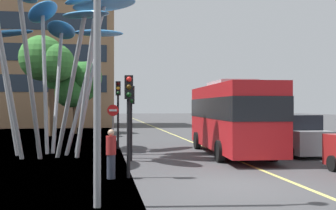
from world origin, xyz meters
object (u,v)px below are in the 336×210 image
traffic_light_kerb_near (129,104)px  street_lamp (110,13)px  traffic_light_kerb_far (131,107)px  car_parked_mid (296,136)px  red_bus (231,115)px  pedestrian (111,154)px  traffic_light_island_mid (118,100)px  leaf_sculpture (49,22)px  no_entry_sign (113,121)px

traffic_light_kerb_near → street_lamp: size_ratio=0.47×
traffic_light_kerb_far → car_parked_mid: (8.34, 1.18, -1.48)m
red_bus → street_lamp: 11.97m
traffic_light_kerb_near → pedestrian: size_ratio=2.09×
traffic_light_island_mid → street_lamp: size_ratio=0.52×
leaf_sculpture → traffic_light_island_mid: bearing=32.1°
no_entry_sign → traffic_light_kerb_near: bearing=-87.6°
traffic_light_kerb_far → no_entry_sign: traffic_light_kerb_far is taller
traffic_light_island_mid → car_parked_mid: size_ratio=0.88×
traffic_light_kerb_near → car_parked_mid: size_ratio=0.80×
traffic_light_island_mid → pedestrian: traffic_light_island_mid is taller
leaf_sculpture → traffic_light_kerb_near: (3.51, -7.27, -4.13)m
street_lamp → no_entry_sign: bearing=88.1°
traffic_light_kerb_near → leaf_sculpture: bearing=115.8°
leaf_sculpture → street_lamp: size_ratio=1.39×
traffic_light_island_mid → pedestrian: size_ratio=2.31×
leaf_sculpture → no_entry_sign: 5.94m
traffic_light_kerb_near → pedestrian: (-0.59, 0.01, -1.70)m
car_parked_mid → pedestrian: 10.77m
traffic_light_kerb_far → traffic_light_island_mid: size_ratio=0.87×
red_bus → traffic_light_kerb_far: size_ratio=2.94×
traffic_light_kerb_far → pedestrian: (-0.97, -4.23, -1.59)m
red_bus → pedestrian: (-6.11, -5.94, -1.19)m
traffic_light_kerb_near → street_lamp: (-0.71, -3.92, 2.18)m
red_bus → street_lamp: bearing=-122.3°
red_bus → traffic_light_island_mid: bearing=147.4°
traffic_light_island_mid → street_lamp: street_lamp is taller
leaf_sculpture → traffic_light_kerb_far: bearing=-37.9°
red_bus → traffic_light_kerb_near: bearing=-132.9°
leaf_sculpture → traffic_light_kerb_near: bearing=-64.2°
traffic_light_kerb_near → traffic_light_kerb_far: 4.26m
traffic_light_kerb_near → traffic_light_kerb_far: traffic_light_kerb_near is taller
traffic_light_kerb_far → street_lamp: street_lamp is taller
red_bus → leaf_sculpture: leaf_sculpture is taller
traffic_light_island_mid → car_parked_mid: bearing=-25.0°
traffic_light_island_mid → no_entry_sign: traffic_light_island_mid is taller
street_lamp → no_entry_sign: (0.39, 11.70, -3.03)m
pedestrian → no_entry_sign: (0.27, 7.77, 0.85)m
red_bus → traffic_light_kerb_far: 5.43m
traffic_light_kerb_near → no_entry_sign: 7.83m
pedestrian → car_parked_mid: bearing=30.2°
traffic_light_kerb_far → car_parked_mid: bearing=8.0°
traffic_light_kerb_near → pedestrian: 1.80m
car_parked_mid → no_entry_sign: size_ratio=1.73×
traffic_light_kerb_far → traffic_light_island_mid: bearing=94.0°
traffic_light_island_mid → pedestrian: bearing=-93.6°
pedestrian → traffic_light_kerb_far: bearing=77.1°
street_lamp → red_bus: bearing=57.7°
leaf_sculpture → car_parked_mid: bearing=-8.6°
car_parked_mid → street_lamp: street_lamp is taller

